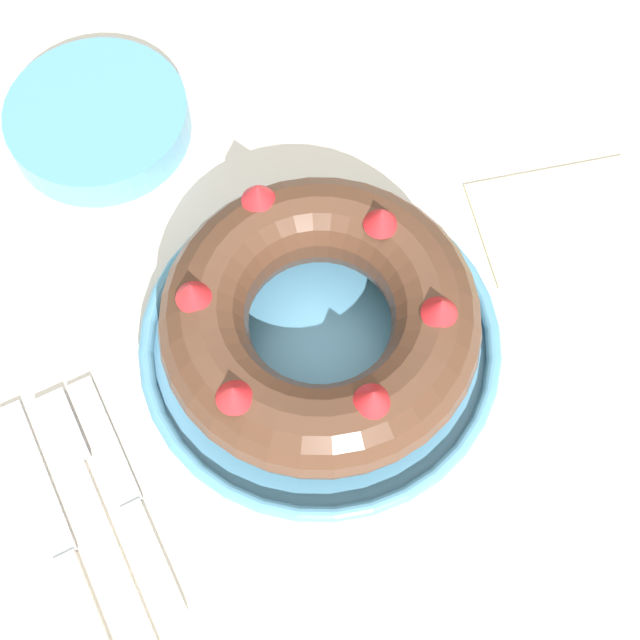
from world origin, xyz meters
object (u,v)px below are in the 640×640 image
at_px(serving_knife, 66,561).
at_px(side_bowl, 99,121).
at_px(napkin, 563,220).
at_px(fork, 91,500).
at_px(bundt_cake, 320,320).
at_px(cake_knife, 132,509).
at_px(serving_dish, 320,344).

distance_m(serving_knife, side_bowl, 0.38).
bearing_deg(napkin, side_bowl, 139.99).
distance_m(fork, serving_knife, 0.05).
relative_size(bundt_cake, side_bowl, 1.49).
relative_size(bundt_cake, serving_knife, 1.04).
height_order(fork, cake_knife, cake_knife).
relative_size(serving_knife, napkin, 1.58).
bearing_deg(fork, bundt_cake, 12.40).
xyz_separation_m(serving_dish, napkin, (0.24, 0.01, -0.01)).
distance_m(serving_dish, cake_knife, 0.19).
xyz_separation_m(fork, serving_knife, (-0.03, -0.03, -0.00)).
height_order(serving_dish, side_bowl, side_bowl).
bearing_deg(fork, napkin, 9.43).
height_order(serving_dish, fork, serving_dish).
xyz_separation_m(serving_knife, cake_knife, (0.06, 0.01, 0.00)).
bearing_deg(side_bowl, bundt_cake, -74.50).
distance_m(serving_knife, napkin, 0.48).
height_order(bundt_cake, serving_knife, bundt_cake).
bearing_deg(napkin, bundt_cake, -176.94).
distance_m(serving_dish, side_bowl, 0.29).
bearing_deg(cake_knife, serving_knife, -160.68).
bearing_deg(side_bowl, cake_knife, -107.47).
bearing_deg(side_bowl, serving_dish, -74.49).
xyz_separation_m(serving_dish, serving_knife, (-0.24, -0.06, -0.01)).
distance_m(serving_dish, serving_knife, 0.25).
relative_size(fork, cake_knife, 1.11).
relative_size(fork, side_bowl, 1.37).
height_order(bundt_cake, cake_knife, bundt_cake).
relative_size(serving_dish, side_bowl, 1.76).
xyz_separation_m(fork, side_bowl, (0.13, 0.31, 0.01)).
bearing_deg(serving_knife, serving_dish, 16.85).
distance_m(serving_dish, bundt_cake, 0.05).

